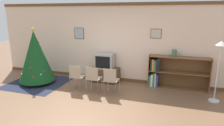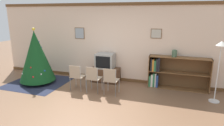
{
  "view_description": "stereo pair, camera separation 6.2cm",
  "coord_description": "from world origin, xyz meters",
  "px_view_note": "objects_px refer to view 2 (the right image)",
  "views": [
    {
      "loc": [
        2.04,
        -4.27,
        2.38
      ],
      "look_at": [
        0.25,
        1.27,
        0.9
      ],
      "focal_mm": 32.0,
      "sensor_mm": 36.0,
      "label": 1
    },
    {
      "loc": [
        2.1,
        -4.25,
        2.38
      ],
      "look_at": [
        0.25,
        1.27,
        0.9
      ],
      "focal_mm": 32.0,
      "sensor_mm": 36.0,
      "label": 2
    }
  ],
  "objects_px": {
    "christmas_tree": "(36,56)",
    "folding_chair_right": "(111,80)",
    "folding_chair_left": "(77,76)",
    "bookshelf": "(168,73)",
    "standing_lamp": "(220,56)",
    "vase": "(174,53)",
    "television": "(105,61)",
    "folding_chair_center": "(93,78)",
    "tv_console": "(105,75)"
  },
  "relations": [
    {
      "from": "christmas_tree",
      "to": "vase",
      "type": "xyz_separation_m",
      "value": [
        4.44,
        0.96,
        0.2
      ]
    },
    {
      "from": "folding_chair_right",
      "to": "standing_lamp",
      "type": "relative_size",
      "value": 0.49
    },
    {
      "from": "folding_chair_center",
      "to": "bookshelf",
      "type": "distance_m",
      "value": 2.41
    },
    {
      "from": "television",
      "to": "folding_chair_right",
      "type": "relative_size",
      "value": 0.76
    },
    {
      "from": "standing_lamp",
      "to": "tv_console",
      "type": "bearing_deg",
      "value": 169.9
    },
    {
      "from": "folding_chair_left",
      "to": "bookshelf",
      "type": "height_order",
      "value": "bookshelf"
    },
    {
      "from": "tv_console",
      "to": "standing_lamp",
      "type": "height_order",
      "value": "standing_lamp"
    },
    {
      "from": "folding_chair_center",
      "to": "vase",
      "type": "relative_size",
      "value": 3.8
    },
    {
      "from": "folding_chair_left",
      "to": "vase",
      "type": "height_order",
      "value": "vase"
    },
    {
      "from": "television",
      "to": "folding_chair_center",
      "type": "bearing_deg",
      "value": -90.0
    },
    {
      "from": "television",
      "to": "vase",
      "type": "distance_m",
      "value": 2.3
    },
    {
      "from": "television",
      "to": "folding_chair_right",
      "type": "bearing_deg",
      "value": -62.15
    },
    {
      "from": "folding_chair_center",
      "to": "standing_lamp",
      "type": "relative_size",
      "value": 0.49
    },
    {
      "from": "folding_chair_right",
      "to": "folding_chair_center",
      "type": "bearing_deg",
      "value": 180.0
    },
    {
      "from": "vase",
      "to": "standing_lamp",
      "type": "bearing_deg",
      "value": -31.7
    },
    {
      "from": "folding_chair_center",
      "to": "vase",
      "type": "distance_m",
      "value": 2.63
    },
    {
      "from": "folding_chair_center",
      "to": "standing_lamp",
      "type": "height_order",
      "value": "standing_lamp"
    },
    {
      "from": "standing_lamp",
      "to": "folding_chair_right",
      "type": "bearing_deg",
      "value": -170.95
    },
    {
      "from": "christmas_tree",
      "to": "folding_chair_left",
      "type": "height_order",
      "value": "christmas_tree"
    },
    {
      "from": "christmas_tree",
      "to": "tv_console",
      "type": "bearing_deg",
      "value": 21.6
    },
    {
      "from": "folding_chair_center",
      "to": "christmas_tree",
      "type": "bearing_deg",
      "value": 174.77
    },
    {
      "from": "folding_chair_center",
      "to": "bookshelf",
      "type": "relative_size",
      "value": 0.44
    },
    {
      "from": "christmas_tree",
      "to": "folding_chair_right",
      "type": "xyz_separation_m",
      "value": [
        2.73,
        -0.2,
        -0.48
      ]
    },
    {
      "from": "bookshelf",
      "to": "vase",
      "type": "xyz_separation_m",
      "value": [
        0.14,
        0.01,
        0.65
      ]
    },
    {
      "from": "folding_chair_right",
      "to": "vase",
      "type": "distance_m",
      "value": 2.17
    },
    {
      "from": "folding_chair_left",
      "to": "folding_chair_right",
      "type": "relative_size",
      "value": 1.0
    },
    {
      "from": "tv_console",
      "to": "folding_chair_left",
      "type": "distance_m",
      "value": 1.22
    },
    {
      "from": "tv_console",
      "to": "folding_chair_right",
      "type": "relative_size",
      "value": 1.19
    },
    {
      "from": "television",
      "to": "standing_lamp",
      "type": "height_order",
      "value": "standing_lamp"
    },
    {
      "from": "tv_console",
      "to": "folding_chair_center",
      "type": "bearing_deg",
      "value": -90.0
    },
    {
      "from": "vase",
      "to": "christmas_tree",
      "type": "bearing_deg",
      "value": -167.8
    },
    {
      "from": "folding_chair_center",
      "to": "television",
      "type": "bearing_deg",
      "value": 90.0
    },
    {
      "from": "television",
      "to": "folding_chair_right",
      "type": "height_order",
      "value": "television"
    },
    {
      "from": "folding_chair_center",
      "to": "bookshelf",
      "type": "bearing_deg",
      "value": 28.51
    },
    {
      "from": "television",
      "to": "folding_chair_center",
      "type": "height_order",
      "value": "television"
    },
    {
      "from": "folding_chair_right",
      "to": "bookshelf",
      "type": "bearing_deg",
      "value": 36.4
    },
    {
      "from": "bookshelf",
      "to": "standing_lamp",
      "type": "height_order",
      "value": "standing_lamp"
    },
    {
      "from": "tv_console",
      "to": "folding_chair_left",
      "type": "bearing_deg",
      "value": -117.79
    },
    {
      "from": "tv_console",
      "to": "bookshelf",
      "type": "relative_size",
      "value": 0.53
    },
    {
      "from": "folding_chair_left",
      "to": "bookshelf",
      "type": "distance_m",
      "value": 2.92
    },
    {
      "from": "television",
      "to": "bookshelf",
      "type": "bearing_deg",
      "value": 2.55
    },
    {
      "from": "folding_chair_left",
      "to": "folding_chair_center",
      "type": "distance_m",
      "value": 0.56
    },
    {
      "from": "christmas_tree",
      "to": "folding_chair_right",
      "type": "height_order",
      "value": "christmas_tree"
    },
    {
      "from": "television",
      "to": "folding_chair_left",
      "type": "relative_size",
      "value": 0.76
    },
    {
      "from": "tv_console",
      "to": "television",
      "type": "xyz_separation_m",
      "value": [
        -0.0,
        -0.0,
        0.5
      ]
    },
    {
      "from": "tv_console",
      "to": "bookshelf",
      "type": "height_order",
      "value": "bookshelf"
    },
    {
      "from": "folding_chair_left",
      "to": "tv_console",
      "type": "bearing_deg",
      "value": 62.21
    },
    {
      "from": "tv_console",
      "to": "television",
      "type": "relative_size",
      "value": 1.56
    },
    {
      "from": "christmas_tree",
      "to": "bookshelf",
      "type": "bearing_deg",
      "value": 12.51
    },
    {
      "from": "folding_chair_left",
      "to": "bookshelf",
      "type": "xyz_separation_m",
      "value": [
        2.68,
        1.15,
        0.03
      ]
    }
  ]
}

